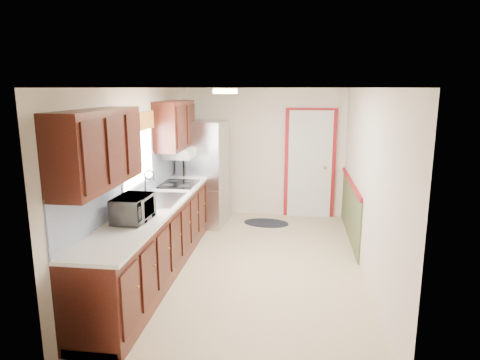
# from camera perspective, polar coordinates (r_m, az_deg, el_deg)

# --- Properties ---
(room_shell) EXTENTS (3.20, 5.20, 2.52)m
(room_shell) POSITION_cam_1_polar(r_m,az_deg,el_deg) (5.65, 1.43, -0.06)
(room_shell) COLOR #C9B58E
(room_shell) RESTS_ON ground
(kitchen_run) EXTENTS (0.63, 4.00, 2.20)m
(kitchen_run) POSITION_cam_1_polar(r_m,az_deg,el_deg) (5.73, -11.32, -4.15)
(kitchen_run) COLOR #35120C
(kitchen_run) RESTS_ON ground
(back_wall_trim) EXTENTS (1.12, 2.30, 2.08)m
(back_wall_trim) POSITION_cam_1_polar(r_m,az_deg,el_deg) (7.86, 10.36, 0.92)
(back_wall_trim) COLOR maroon
(back_wall_trim) RESTS_ON ground
(ceiling_fixture) EXTENTS (0.30, 0.30, 0.06)m
(ceiling_fixture) POSITION_cam_1_polar(r_m,az_deg,el_deg) (5.36, -1.99, 11.77)
(ceiling_fixture) COLOR #FFD88C
(ceiling_fixture) RESTS_ON room_shell
(microwave) EXTENTS (0.30, 0.52, 0.35)m
(microwave) POSITION_cam_1_polar(r_m,az_deg,el_deg) (4.91, -14.08, -3.37)
(microwave) COLOR white
(microwave) RESTS_ON kitchen_run
(refrigerator) EXTENTS (0.83, 0.80, 1.84)m
(refrigerator) POSITION_cam_1_polar(r_m,az_deg,el_deg) (7.56, -4.88, 0.88)
(refrigerator) COLOR #B7B7BC
(refrigerator) RESTS_ON ground
(rug) EXTENTS (0.86, 0.60, 0.01)m
(rug) POSITION_cam_1_polar(r_m,az_deg,el_deg) (7.78, 3.51, -5.73)
(rug) COLOR black
(rug) RESTS_ON ground
(cooktop) EXTENTS (0.52, 0.63, 0.02)m
(cooktop) POSITION_cam_1_polar(r_m,az_deg,el_deg) (6.65, -8.15, -0.52)
(cooktop) COLOR black
(cooktop) RESTS_ON kitchen_run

